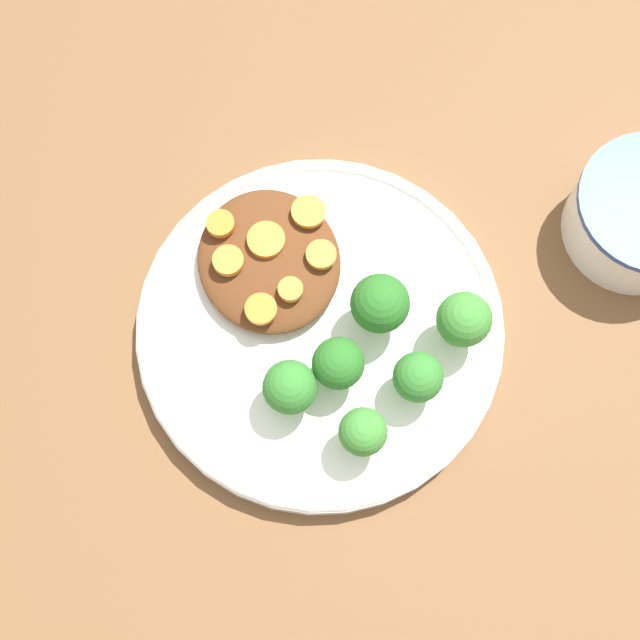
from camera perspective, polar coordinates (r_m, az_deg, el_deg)
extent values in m
plane|color=brown|center=(0.67, 0.00, -0.84)|extent=(4.00, 4.00, 0.00)
cylinder|color=white|center=(0.66, 0.00, -0.61)|extent=(0.27, 0.27, 0.02)
torus|color=white|center=(0.65, 0.00, -0.38)|extent=(0.27, 0.27, 0.01)
cylinder|color=white|center=(0.72, 19.78, 6.64)|extent=(0.11, 0.11, 0.06)
ellipsoid|color=#5B3319|center=(0.66, -3.28, 3.83)|extent=(0.12, 0.11, 0.02)
cylinder|color=#7FA85B|center=(0.65, 3.73, 0.41)|extent=(0.01, 0.01, 0.03)
sphere|color=#286B23|center=(0.62, 3.86, 1.07)|extent=(0.04, 0.04, 0.04)
cylinder|color=#7FA85B|center=(0.63, -1.89, -4.72)|extent=(0.02, 0.02, 0.02)
sphere|color=#337A2D|center=(0.61, -1.95, -4.32)|extent=(0.04, 0.04, 0.04)
cylinder|color=#759E51|center=(0.63, 2.44, -7.56)|extent=(0.02, 0.02, 0.02)
sphere|color=#3D8433|center=(0.60, 2.52, -7.25)|extent=(0.03, 0.03, 0.03)
cylinder|color=#759E51|center=(0.64, 1.55, -3.11)|extent=(0.01, 0.01, 0.02)
sphere|color=#286B23|center=(0.61, 1.60, -2.65)|extent=(0.04, 0.04, 0.04)
cylinder|color=#7FA85B|center=(0.65, 8.88, -0.56)|extent=(0.02, 0.02, 0.03)
sphere|color=#3D8433|center=(0.63, 9.20, 0.04)|extent=(0.04, 0.04, 0.04)
cylinder|color=#7FA85B|center=(0.64, 6.11, -4.05)|extent=(0.02, 0.02, 0.02)
sphere|color=#337A2D|center=(0.62, 6.30, -3.65)|extent=(0.04, 0.04, 0.04)
cylinder|color=orange|center=(0.66, -6.39, 6.14)|extent=(0.02, 0.02, 0.01)
cylinder|color=orange|center=(0.65, 0.07, 4.21)|extent=(0.02, 0.02, 0.01)
cylinder|color=orange|center=(0.65, -5.89, 3.80)|extent=(0.02, 0.02, 0.01)
cylinder|color=orange|center=(0.63, -3.80, 0.71)|extent=(0.02, 0.02, 0.00)
cylinder|color=orange|center=(0.65, -3.47, 5.14)|extent=(0.03, 0.03, 0.01)
cylinder|color=orange|center=(0.64, -1.90, 1.96)|extent=(0.02, 0.02, 0.01)
cylinder|color=orange|center=(0.66, -0.73, 6.95)|extent=(0.03, 0.03, 0.00)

